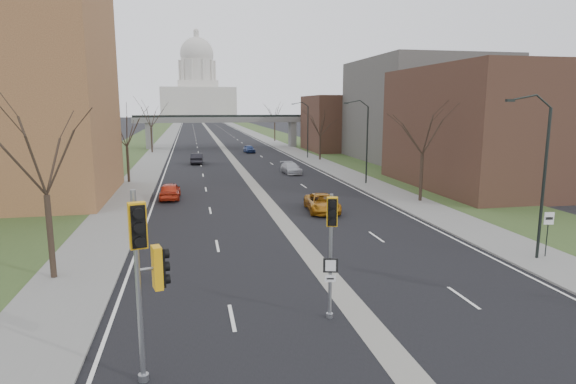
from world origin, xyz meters
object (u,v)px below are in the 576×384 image
object	(u,v)px
signal_pole_left	(146,260)
car_right_mid	(291,168)
speed_limit_sign	(548,226)
signal_pole_median	(331,235)
car_left_near	(170,191)
car_right_far	(249,149)
car_right_near	(322,203)
car_left_far	(197,158)

from	to	relation	value
signal_pole_left	car_right_mid	world-z (taller)	signal_pole_left
speed_limit_sign	car_right_mid	xyz separation A→B (m)	(-6.77, 35.42, -1.14)
signal_pole_median	car_left_near	world-z (taller)	signal_pole_median
speed_limit_sign	car_right_far	xyz separation A→B (m)	(-8.58, 62.93, -1.14)
car_right_mid	signal_pole_left	bearing A→B (deg)	-111.31
signal_pole_median	car_right_near	bearing A→B (deg)	88.44
car_right_near	car_right_far	size ratio (longest dim) A/B	1.25
car_left_near	car_left_far	bearing A→B (deg)	-94.95
signal_pole_left	car_left_near	size ratio (longest dim) A/B	1.34
signal_pole_median	car_left_far	distance (m)	53.34
speed_limit_sign	car_left_far	size ratio (longest dim) A/B	0.53
car_left_far	car_right_near	world-z (taller)	car_left_far
car_right_mid	car_right_far	bearing A→B (deg)	89.54
car_left_far	car_right_mid	distance (m)	16.79
signal_pole_median	car_right_near	size ratio (longest dim) A/B	0.99
speed_limit_sign	car_right_mid	bearing A→B (deg)	111.52
signal_pole_median	car_left_far	size ratio (longest dim) A/B	1.06
car_left_near	speed_limit_sign	bearing A→B (deg)	134.98
car_right_near	car_right_far	xyz separation A→B (m)	(0.22, 49.18, -0.02)
signal_pole_left	car_right_near	xyz separation A→B (m)	(11.36, 21.90, -3.16)
signal_pole_median	speed_limit_sign	size ratio (longest dim) A/B	2.01
car_right_near	car_left_far	bearing A→B (deg)	109.68
car_right_mid	car_left_far	bearing A→B (deg)	127.39
car_left_near	car_right_mid	size ratio (longest dim) A/B	0.95
signal_pole_median	car_right_mid	bearing A→B (deg)	93.32
signal_pole_median	car_left_far	xyz separation A→B (m)	(-4.20, 53.11, -2.68)
signal_pole_left	car_right_near	bearing A→B (deg)	48.14
car_left_near	car_right_far	size ratio (longest dim) A/B	1.10
car_left_far	car_left_near	bearing A→B (deg)	87.14
car_right_far	speed_limit_sign	bearing A→B (deg)	-87.22
speed_limit_sign	car_left_near	size ratio (longest dim) A/B	0.56
car_left_near	car_right_near	world-z (taller)	car_left_near
car_left_near	car_right_mid	distance (m)	19.67
speed_limit_sign	car_left_far	xyz separation A→B (m)	(-17.92, 47.97, -1.05)
car_left_far	car_right_far	size ratio (longest dim) A/B	1.17
signal_pole_left	speed_limit_sign	world-z (taller)	signal_pole_left
speed_limit_sign	car_right_mid	distance (m)	36.08
signal_pole_median	car_right_near	world-z (taller)	signal_pole_median
signal_pole_left	car_right_mid	distance (m)	45.69
signal_pole_left	car_right_mid	bearing A→B (deg)	58.48
car_left_far	car_right_far	distance (m)	17.63
car_right_near	car_right_mid	xyz separation A→B (m)	(2.03, 21.67, -0.02)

